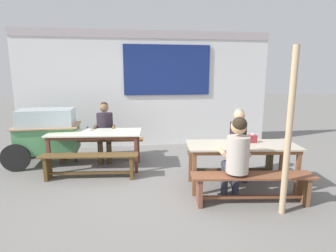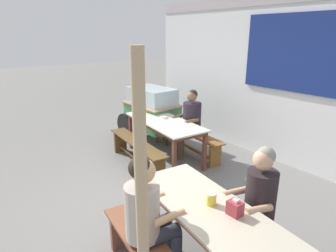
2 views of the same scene
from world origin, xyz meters
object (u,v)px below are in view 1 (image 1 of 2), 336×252
at_px(dining_table_near, 242,149).
at_px(person_right_near_table, 239,139).
at_px(tissue_box, 252,139).
at_px(person_center_facing, 105,128).
at_px(wooden_support_post, 289,134).
at_px(dining_table_far, 96,135).
at_px(food_cart, 47,132).
at_px(bench_near_back, 232,159).
at_px(bench_far_back, 102,146).
at_px(soup_bowl, 89,130).
at_px(bench_near_front, 252,184).
at_px(condiment_jar, 240,140).
at_px(bench_far_front, 90,163).
at_px(person_near_front, 236,154).

height_order(dining_table_near, person_right_near_table, person_right_near_table).
bearing_deg(tissue_box, person_center_facing, 146.25).
height_order(person_right_near_table, person_center_facing, person_center_facing).
bearing_deg(tissue_box, wooden_support_post, -88.78).
distance_m(dining_table_far, dining_table_near, 2.84).
bearing_deg(food_cart, bench_near_back, -17.79).
xyz_separation_m(bench_far_back, soup_bowl, (-0.19, -0.47, 0.47)).
bearing_deg(wooden_support_post, bench_near_front, 135.24).
bearing_deg(bench_far_back, person_right_near_table, -28.33).
distance_m(person_center_facing, soup_bowl, 0.49).
height_order(dining_table_near, person_center_facing, person_center_facing).
relative_size(dining_table_near, bench_near_front, 1.02).
bearing_deg(condiment_jar, person_center_facing, 142.81).
height_order(person_right_near_table, soup_bowl, person_right_near_table).
height_order(bench_far_back, tissue_box, tissue_box).
bearing_deg(wooden_support_post, person_right_near_table, 93.93).
relative_size(person_right_near_table, person_center_facing, 0.98).
xyz_separation_m(bench_far_front, wooden_support_post, (2.81, -1.63, 0.82)).
bearing_deg(person_right_near_table, person_near_front, -114.26).
height_order(dining_table_far, bench_far_back, dining_table_far).
xyz_separation_m(person_right_near_table, condiment_jar, (-0.17, -0.45, 0.09)).
bearing_deg(soup_bowl, person_right_near_table, -18.45).
height_order(dining_table_near, condiment_jar, condiment_jar).
height_order(food_cart, condiment_jar, food_cart).
relative_size(bench_far_front, tissue_box, 11.56).
distance_m(bench_far_front, soup_bowl, 0.83).
distance_m(bench_far_front, food_cart, 1.46).
bearing_deg(bench_far_back, food_cart, -171.51).
relative_size(tissue_box, soup_bowl, 1.28).
xyz_separation_m(bench_near_front, condiment_jar, (0.04, 0.62, 0.49)).
distance_m(bench_far_back, tissue_box, 3.28).
xyz_separation_m(bench_near_back, food_cart, (-3.63, 1.16, 0.38)).
bearing_deg(dining_table_near, wooden_support_post, -74.71).
distance_m(dining_table_far, soup_bowl, 0.19).
bearing_deg(soup_bowl, person_near_front, -39.10).
xyz_separation_m(dining_table_far, tissue_box, (2.74, -1.23, 0.14)).
height_order(bench_far_back, bench_far_front, same).
bearing_deg(person_center_facing, bench_near_back, -27.24).
bearing_deg(person_near_front, person_right_near_table, 65.74).
relative_size(dining_table_far, tissue_box, 12.13).
relative_size(bench_near_back, person_near_front, 1.30).
bearing_deg(food_cart, bench_near_front, -33.50).
bearing_deg(person_right_near_table, tissue_box, -79.51).
xyz_separation_m(person_right_near_table, soup_bowl, (-2.80, 0.93, 0.05)).
bearing_deg(wooden_support_post, soup_bowl, 141.45).
distance_m(dining_table_far, bench_near_back, 2.72).
xyz_separation_m(bench_far_back, person_center_facing, (0.09, -0.07, 0.43)).
bearing_deg(person_center_facing, bench_far_front, -99.84).
relative_size(bench_far_back, food_cart, 1.13).
bearing_deg(bench_near_front, dining_table_near, 83.49).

